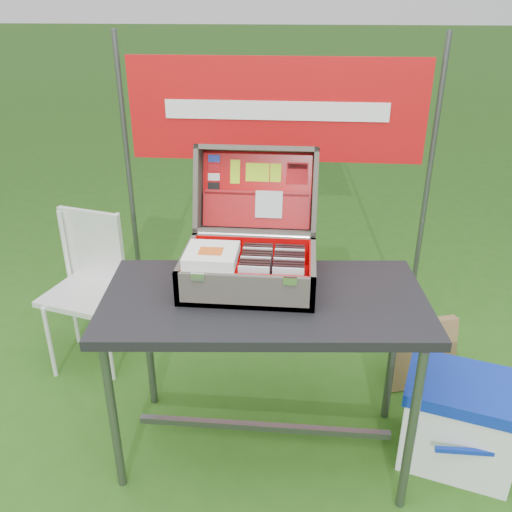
# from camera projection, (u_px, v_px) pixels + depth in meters

# --- Properties ---
(ground) EXTENTS (80.00, 80.00, 0.00)m
(ground) POSITION_uv_depth(u_px,v_px,m) (257.00, 443.00, 2.48)
(ground) COLOR #285615
(ground) RESTS_ON ground
(table) EXTENTS (1.32, 0.74, 0.79)m
(table) POSITION_uv_depth(u_px,v_px,m) (264.00, 377.00, 2.29)
(table) COLOR black
(table) RESTS_ON ground
(table_top) EXTENTS (1.32, 0.74, 0.04)m
(table_top) POSITION_uv_depth(u_px,v_px,m) (264.00, 300.00, 2.13)
(table_top) COLOR black
(table_top) RESTS_ON ground
(table_leg_fl) EXTENTS (0.04, 0.04, 0.75)m
(table_leg_fl) POSITION_uv_depth(u_px,v_px,m) (113.00, 414.00, 2.12)
(table_leg_fl) COLOR #59595B
(table_leg_fl) RESTS_ON ground
(table_leg_fr) EXTENTS (0.04, 0.04, 0.75)m
(table_leg_fr) POSITION_uv_depth(u_px,v_px,m) (411.00, 434.00, 2.02)
(table_leg_fr) COLOR #59595B
(table_leg_fr) RESTS_ON ground
(table_leg_bl) EXTENTS (0.04, 0.04, 0.75)m
(table_leg_bl) POSITION_uv_depth(u_px,v_px,m) (148.00, 339.00, 2.58)
(table_leg_bl) COLOR #59595B
(table_leg_bl) RESTS_ON ground
(table_leg_br) EXTENTS (0.04, 0.04, 0.75)m
(table_leg_br) POSITION_uv_depth(u_px,v_px,m) (393.00, 352.00, 2.48)
(table_leg_br) COLOR #59595B
(table_leg_br) RESTS_ON ground
(table_brace) EXTENTS (1.12, 0.03, 0.03)m
(table_brace) POSITION_uv_depth(u_px,v_px,m) (263.00, 427.00, 2.41)
(table_brace) COLOR #59595B
(table_brace) RESTS_ON ground
(suitcase) EXTENTS (0.53, 0.54, 0.48)m
(suitcase) POSITION_uv_depth(u_px,v_px,m) (250.00, 225.00, 2.14)
(suitcase) COLOR #544E46
(suitcase) RESTS_ON table
(suitcase_base_bottom) EXTENTS (0.53, 0.38, 0.02)m
(suitcase_base_bottom) POSITION_uv_depth(u_px,v_px,m) (249.00, 283.00, 2.19)
(suitcase_base_bottom) COLOR #544E46
(suitcase_base_bottom) RESTS_ON table_top
(suitcase_base_wall_front) EXTENTS (0.53, 0.02, 0.14)m
(suitcase_base_wall_front) POSITION_uv_depth(u_px,v_px,m) (244.00, 292.00, 2.00)
(suitcase_base_wall_front) COLOR #544E46
(suitcase_base_wall_front) RESTS_ON table_top
(suitcase_base_wall_back) EXTENTS (0.53, 0.02, 0.14)m
(suitcase_base_wall_back) POSITION_uv_depth(u_px,v_px,m) (253.00, 251.00, 2.32)
(suitcase_base_wall_back) COLOR #544E46
(suitcase_base_wall_back) RESTS_ON table_top
(suitcase_base_wall_left) EXTENTS (0.02, 0.38, 0.14)m
(suitcase_base_wall_left) POSITION_uv_depth(u_px,v_px,m) (187.00, 268.00, 2.18)
(suitcase_base_wall_left) COLOR #544E46
(suitcase_base_wall_left) RESTS_ON table_top
(suitcase_base_wall_right) EXTENTS (0.02, 0.38, 0.14)m
(suitcase_base_wall_right) POSITION_uv_depth(u_px,v_px,m) (313.00, 273.00, 2.14)
(suitcase_base_wall_right) COLOR #544E46
(suitcase_base_wall_right) RESTS_ON table_top
(suitcase_liner_floor) EXTENTS (0.49, 0.34, 0.01)m
(suitcase_liner_floor) POSITION_uv_depth(u_px,v_px,m) (249.00, 281.00, 2.18)
(suitcase_liner_floor) COLOR #C50706
(suitcase_liner_floor) RESTS_ON suitcase_base_bottom
(suitcase_latch_left) EXTENTS (0.05, 0.01, 0.03)m
(suitcase_latch_left) POSITION_uv_depth(u_px,v_px,m) (198.00, 277.00, 1.98)
(suitcase_latch_left) COLOR silver
(suitcase_latch_left) RESTS_ON suitcase_base_wall_front
(suitcase_latch_right) EXTENTS (0.05, 0.01, 0.03)m
(suitcase_latch_right) POSITION_uv_depth(u_px,v_px,m) (290.00, 281.00, 1.95)
(suitcase_latch_right) COLOR silver
(suitcase_latch_right) RESTS_ON suitcase_base_wall_front
(suitcase_hinge) EXTENTS (0.47, 0.02, 0.02)m
(suitcase_hinge) POSITION_uv_depth(u_px,v_px,m) (254.00, 235.00, 2.30)
(suitcase_hinge) COLOR silver
(suitcase_hinge) RESTS_ON suitcase_base_wall_back
(suitcase_lid_back) EXTENTS (0.53, 0.13, 0.37)m
(suitcase_lid_back) POSITION_uv_depth(u_px,v_px,m) (257.00, 190.00, 2.40)
(suitcase_lid_back) COLOR #544E46
(suitcase_lid_back) RESTS_ON suitcase_base_wall_back
(suitcase_lid_rim_far) EXTENTS (0.53, 0.14, 0.06)m
(suitcase_lid_rim_far) POSITION_uv_depth(u_px,v_px,m) (257.00, 149.00, 2.32)
(suitcase_lid_rim_far) COLOR #544E46
(suitcase_lid_rim_far) RESTS_ON suitcase_lid_back
(suitcase_lid_rim_near) EXTENTS (0.53, 0.14, 0.06)m
(suitcase_lid_rim_near) POSITION_uv_depth(u_px,v_px,m) (255.00, 231.00, 2.37)
(suitcase_lid_rim_near) COLOR #544E46
(suitcase_lid_rim_near) RESTS_ON suitcase_lid_back
(suitcase_lid_rim_left) EXTENTS (0.02, 0.25, 0.40)m
(suitcase_lid_rim_left) POSITION_uv_depth(u_px,v_px,m) (199.00, 189.00, 2.37)
(suitcase_lid_rim_left) COLOR #544E46
(suitcase_lid_rim_left) RESTS_ON suitcase_lid_back
(suitcase_lid_rim_right) EXTENTS (0.02, 0.25, 0.40)m
(suitcase_lid_rim_right) POSITION_uv_depth(u_px,v_px,m) (315.00, 192.00, 2.32)
(suitcase_lid_rim_right) COLOR #544E46
(suitcase_lid_rim_right) RESTS_ON suitcase_lid_back
(suitcase_lid_liner) EXTENTS (0.48, 0.10, 0.32)m
(suitcase_lid_liner) POSITION_uv_depth(u_px,v_px,m) (257.00, 190.00, 2.39)
(suitcase_lid_liner) COLOR #C50706
(suitcase_lid_liner) RESTS_ON suitcase_lid_back
(suitcase_liner_wall_front) EXTENTS (0.49, 0.01, 0.12)m
(suitcase_liner_wall_front) POSITION_uv_depth(u_px,v_px,m) (244.00, 288.00, 2.01)
(suitcase_liner_wall_front) COLOR #C50706
(suitcase_liner_wall_front) RESTS_ON suitcase_base_bottom
(suitcase_liner_wall_back) EXTENTS (0.49, 0.01, 0.12)m
(suitcase_liner_wall_back) POSITION_uv_depth(u_px,v_px,m) (253.00, 251.00, 2.31)
(suitcase_liner_wall_back) COLOR #C50706
(suitcase_liner_wall_back) RESTS_ON suitcase_base_bottom
(suitcase_liner_wall_left) EXTENTS (0.01, 0.34, 0.12)m
(suitcase_liner_wall_left) POSITION_uv_depth(u_px,v_px,m) (190.00, 265.00, 2.18)
(suitcase_liner_wall_left) COLOR #C50706
(suitcase_liner_wall_left) RESTS_ON suitcase_base_bottom
(suitcase_liner_wall_right) EXTENTS (0.01, 0.34, 0.12)m
(suitcase_liner_wall_right) POSITION_uv_depth(u_px,v_px,m) (309.00, 270.00, 2.14)
(suitcase_liner_wall_right) COLOR #C50706
(suitcase_liner_wall_right) RESTS_ON suitcase_base_bottom
(suitcase_lid_pocket) EXTENTS (0.47, 0.08, 0.15)m
(suitcase_lid_pocket) POSITION_uv_depth(u_px,v_px,m) (256.00, 210.00, 2.38)
(suitcase_lid_pocket) COLOR maroon
(suitcase_lid_pocket) RESTS_ON suitcase_lid_liner
(suitcase_pocket_edge) EXTENTS (0.46, 0.03, 0.03)m
(suitcase_pocket_edge) POSITION_uv_depth(u_px,v_px,m) (257.00, 193.00, 2.37)
(suitcase_pocket_edge) COLOR maroon
(suitcase_pocket_edge) RESTS_ON suitcase_lid_pocket
(suitcase_pocket_cd) EXTENTS (0.12, 0.04, 0.12)m
(suitcase_pocket_cd) POSITION_uv_depth(u_px,v_px,m) (269.00, 204.00, 2.36)
(suitcase_pocket_cd) COLOR silver
(suitcase_pocket_cd) RESTS_ON suitcase_lid_pocket
(lid_sticker_cc_a) EXTENTS (0.05, 0.01, 0.03)m
(lid_sticker_cc_a) POSITION_uv_depth(u_px,v_px,m) (214.00, 159.00, 2.38)
(lid_sticker_cc_a) COLOR #1933B2
(lid_sticker_cc_a) RESTS_ON suitcase_lid_liner
(lid_sticker_cc_b) EXTENTS (0.05, 0.01, 0.03)m
(lid_sticker_cc_b) POSITION_uv_depth(u_px,v_px,m) (214.00, 168.00, 2.39)
(lid_sticker_cc_b) COLOR #B20A0F
(lid_sticker_cc_b) RESTS_ON suitcase_lid_liner
(lid_sticker_cc_c) EXTENTS (0.05, 0.01, 0.03)m
(lid_sticker_cc_c) POSITION_uv_depth(u_px,v_px,m) (214.00, 177.00, 2.39)
(lid_sticker_cc_c) COLOR white
(lid_sticker_cc_c) RESTS_ON suitcase_lid_liner
(lid_sticker_cc_d) EXTENTS (0.05, 0.01, 0.03)m
(lid_sticker_cc_d) POSITION_uv_depth(u_px,v_px,m) (214.00, 186.00, 2.40)
(lid_sticker_cc_d) COLOR black
(lid_sticker_cc_d) RESTS_ON suitcase_lid_liner
(lid_card_neon_tall) EXTENTS (0.04, 0.03, 0.10)m
(lid_card_neon_tall) POSITION_uv_depth(u_px,v_px,m) (235.00, 172.00, 2.38)
(lid_card_neon_tall) COLOR #ABE611
(lid_card_neon_tall) RESTS_ON suitcase_lid_liner
(lid_card_neon_main) EXTENTS (0.10, 0.03, 0.08)m
(lid_card_neon_main) POSITION_uv_depth(u_px,v_px,m) (257.00, 172.00, 2.37)
(lid_card_neon_main) COLOR #ABE611
(lid_card_neon_main) RESTS_ON suitcase_lid_liner
(lid_card_neon_small) EXTENTS (0.05, 0.03, 0.08)m
(lid_card_neon_small) POSITION_uv_depth(u_px,v_px,m) (276.00, 173.00, 2.37)
(lid_card_neon_small) COLOR #ABE611
(lid_card_neon_small) RESTS_ON suitcase_lid_liner
(lid_sticker_band) EXTENTS (0.09, 0.03, 0.09)m
(lid_sticker_band) POSITION_uv_depth(u_px,v_px,m) (297.00, 173.00, 2.36)
(lid_sticker_band) COLOR #B20A0F
(lid_sticker_band) RESTS_ON suitcase_lid_liner
(lid_sticker_band_bar) EXTENTS (0.08, 0.01, 0.02)m
(lid_sticker_band_bar) POSITION_uv_depth(u_px,v_px,m) (298.00, 166.00, 2.35)
(lid_sticker_band_bar) COLOR black
(lid_sticker_band_bar) RESTS_ON suitcase_lid_liner
(cd_left_0) EXTENTS (0.12, 0.01, 0.13)m
(cd_left_0) POSITION_uv_depth(u_px,v_px,m) (254.00, 283.00, 2.02)
(cd_left_0) COLOR silver
(cd_left_0) RESTS_ON suitcase_liner_floor
(cd_left_1) EXTENTS (0.12, 0.01, 0.13)m
(cd_left_1) POSITION_uv_depth(u_px,v_px,m) (254.00, 280.00, 2.04)
(cd_left_1) COLOR black
(cd_left_1) RESTS_ON suitcase_liner_floor
(cd_left_2) EXTENTS (0.12, 0.01, 0.13)m
(cd_left_2) POSITION_uv_depth(u_px,v_px,m) (255.00, 277.00, 2.06)
(cd_left_2) COLOR black
(cd_left_2) RESTS_ON suitcase_liner_floor
(cd_left_3) EXTENTS (0.12, 0.01, 0.13)m
(cd_left_3) POSITION_uv_depth(u_px,v_px,m) (255.00, 275.00, 2.08)
(cd_left_3) COLOR black
(cd_left_3) RESTS_ON suitcase_liner_floor
(cd_left_4) EXTENTS (0.12, 0.01, 0.13)m
(cd_left_4) POSITION_uv_depth(u_px,v_px,m) (256.00, 272.00, 2.10)
(cd_left_4) COLOR silver
(cd_left_4) RESTS_ON suitcase_liner_floor
(cd_left_5) EXTENTS (0.12, 0.01, 0.13)m
(cd_left_5) POSITION_uv_depth(u_px,v_px,m) (256.00, 270.00, 2.12)
(cd_left_5) COLOR black
(cd_left_5) RESTS_ON suitcase_liner_floor
(cd_left_6) EXTENTS (0.12, 0.01, 0.13)m
(cd_left_6) POSITION_uv_depth(u_px,v_px,m) (257.00, 268.00, 2.13)
(cd_left_6) COLOR black
(cd_left_6) RESTS_ON suitcase_liner_floor
(cd_left_7) EXTENTS (0.12, 0.01, 0.13)m
(cd_left_7) POSITION_uv_depth(u_px,v_px,m) (257.00, 265.00, 2.15)
(cd_left_7) COLOR black
(cd_left_7) RESTS_ON suitcase_liner_floor
(cd_left_8) EXTENTS (0.12, 0.01, 0.13)m
(cd_left_8) POSITION_uv_depth(u_px,v_px,m) (258.00, 263.00, 2.17)
(cd_left_8) COLOR silver
(cd_left_8) RESTS_ON suitcase_liner_floor
(cd_left_9) EXTENTS (0.12, 0.01, 0.13)m
(cd_left_9) POSITION_uv_depth(u_px,v_px,m) (258.00, 261.00, 2.19)
(cd_left_9) COLOR black
(cd_left_9) RESTS_ON suitcase_liner_floor
(cd_left_10) EXTENTS (0.12, 0.01, 0.13)m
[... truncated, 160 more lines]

